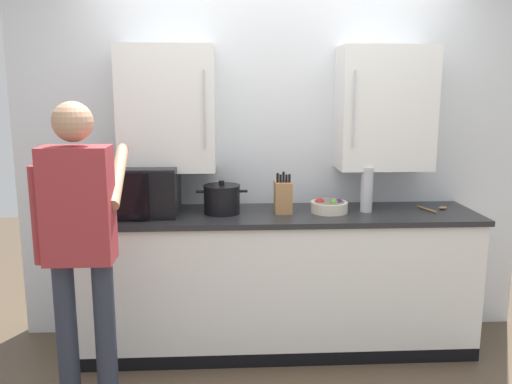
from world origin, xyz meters
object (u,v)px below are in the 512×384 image
stock_pot (222,199)px  wooden_spoon (436,208)px  knife_block (283,197)px  microwave_oven (130,190)px  thermos_flask (367,189)px  person_figure (80,236)px  fruit_bowl (329,206)px

stock_pot → wooden_spoon: bearing=0.8°
knife_block → wooden_spoon: 1.04m
microwave_oven → wooden_spoon: bearing=-0.1°
thermos_flask → stock_pot: bearing=179.6°
person_figure → knife_block: bearing=33.8°
wooden_spoon → person_figure: 2.28m
knife_block → thermos_flask: 0.56m
stock_pot → person_figure: person_figure is taller
microwave_oven → wooden_spoon: microwave_oven is taller
knife_block → stock_pot: bearing=179.7°
stock_pot → person_figure: 1.04m
knife_block → person_figure: person_figure is taller
thermos_flask → wooden_spoon: bearing=3.2°
microwave_oven → knife_block: microwave_oven is taller
wooden_spoon → fruit_bowl: bearing=-177.3°
wooden_spoon → knife_block: bearing=-178.8°
thermos_flask → wooden_spoon: thermos_flask is taller
microwave_oven → wooden_spoon: (2.03, -0.00, -0.15)m
microwave_oven → fruit_bowl: 1.31m
fruit_bowl → person_figure: bearing=-152.6°
stock_pot → knife_block: bearing=-0.3°
thermos_flask → wooden_spoon: 0.50m
knife_block → stock_pot: knife_block is taller
wooden_spoon → person_figure: (-2.15, -0.77, 0.06)m
knife_block → stock_pot: 0.40m
knife_block → thermos_flask: bearing=-0.5°
wooden_spoon → stock_pot: 1.44m
microwave_oven → stock_pot: size_ratio=1.72×
wooden_spoon → person_figure: size_ratio=0.12×
microwave_oven → person_figure: 0.79m
fruit_bowl → person_figure: person_figure is taller
knife_block → stock_pot: size_ratio=0.82×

